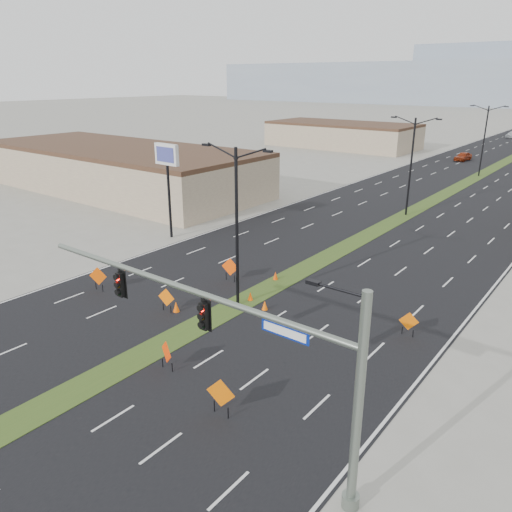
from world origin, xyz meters
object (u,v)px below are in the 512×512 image
Objects in this scene: car_left at (463,156)px; streetlight_0 at (237,224)px; construction_sign_4 at (221,394)px; cone_3 at (275,276)px; construction_sign_3 at (167,353)px; streetlight_1 at (411,164)px; construction_sign_2 at (230,268)px; signal_mast at (243,341)px; cone_1 at (265,305)px; construction_sign_1 at (166,298)px; streetlight_2 at (484,139)px; construction_sign_5 at (409,322)px; construction_sign_0 at (98,277)px; cone_2 at (250,296)px; cone_0 at (176,307)px; pole_sign_west at (167,162)px; car_far at (512,135)px.

streetlight_0 is at bearing -78.24° from car_left.
cone_3 is at bearing 102.80° from construction_sign_4.
streetlight_1 is at bearing 115.57° from construction_sign_3.
streetlight_1 is 25.81m from construction_sign_2.
construction_sign_4 is (6.50, -9.00, -4.36)m from streetlight_0.
signal_mast is 13.24m from cone_1.
signal_mast is 10.40× the size of construction_sign_1.
construction_sign_2 is (-11.51, 12.74, -3.76)m from signal_mast.
streetlight_2 is 6.93× the size of construction_sign_5.
construction_sign_0 is 1.09× the size of construction_sign_1.
construction_sign_1 is 2.57× the size of cone_2.
construction_sign_4 reaches higher than construction_sign_5.
signal_mast reaches higher than construction_sign_3.
cone_0 is 5.52m from cone_1.
construction_sign_2 is 5.32m from cone_1.
cone_2 is 0.07× the size of pole_sign_west.
construction_sign_4 is (15.46, -4.98, 0.05)m from construction_sign_0.
construction_sign_0 is 6.13m from construction_sign_1.
cone_0 is at bearing 154.73° from construction_sign_3.
cone_0 is at bearing -103.21° from cone_3.
streetlight_2 is at bearing -78.24° from car_far.
construction_sign_0 reaches higher than construction_sign_1.
signal_mast reaches higher than cone_1.
construction_sign_3 is 2.50× the size of cone_3.
signal_mast reaches higher than construction_sign_4.
construction_sign_5 reaches higher than cone_2.
streetlight_0 is 5.57× the size of construction_sign_4.
streetlight_0 reaches higher than cone_1.
streetlight_1 is at bearing 88.71° from cone_3.
construction_sign_2 is at bearing 151.44° from cone_2.
cone_0 is (-2.40, -3.12, -5.08)m from streetlight_0.
pole_sign_west is at bearing 151.99° from streetlight_0.
streetlight_1 reaches higher than construction_sign_3.
streetlight_2 is (0.00, 28.00, 0.00)m from streetlight_1.
construction_sign_0 is 0.98× the size of construction_sign_2.
streetlight_0 is 2.27× the size of car_left.
construction_sign_5 is at bearing 9.88° from cone_2.
car_left reaches higher than cone_2.
streetlight_0 is 11.93m from construction_sign_4.
streetlight_0 is 6.42m from cone_0.
pole_sign_west is (-16.05, 15.42, 5.86)m from construction_sign_3.
car_far reaches higher than cone_0.
streetlight_0 is 1.19× the size of pole_sign_west.
construction_sign_1 is at bearing -139.94° from cone_1.
construction_sign_1 is at bearing -105.66° from cone_3.
car_left is 77.93m from construction_sign_3.
cone_3 is 15.22m from pole_sign_west.
signal_mast reaches higher than construction_sign_0.
pole_sign_west is at bearing -90.54° from car_left.
cone_2 is at bearing -21.89° from pole_sign_west.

